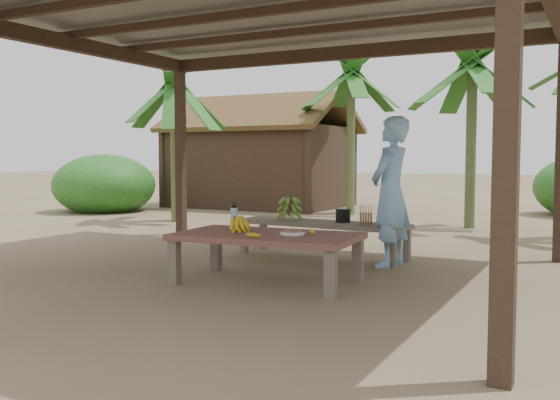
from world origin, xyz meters
The scene contains 17 objects.
ground centered at (0.00, 0.00, 0.00)m, with size 80.00×80.00×0.00m, color brown.
pavilion centered at (-0.01, -0.01, 2.78)m, with size 6.60×5.60×2.95m.
work_table centered at (0.29, -0.44, 0.43)m, with size 1.86×1.12×0.50m.
bench centered at (0.14, 1.28, 0.39)m, with size 2.24×0.75×0.45m.
ripe_banana_bunch centered at (-0.08, -0.43, 0.59)m, with size 0.29×0.24×0.17m, color yellow, non-canonical shape.
plate centered at (0.58, -0.43, 0.52)m, with size 0.25×0.25×0.04m.
loose_banana_front centered at (0.33, -0.76, 0.52)m, with size 0.04×0.15×0.04m, color yellow.
loose_banana_side centered at (0.71, -0.25, 0.52)m, with size 0.04×0.15×0.04m, color yellow.
water_flask centered at (-0.27, -0.15, 0.62)m, with size 0.08×0.08×0.28m.
green_banana_stalk centered at (-0.34, 1.31, 0.62)m, with size 0.29×0.29×0.33m, color #598C2D, non-canonical shape.
cooking_pot centered at (0.39, 1.35, 0.53)m, with size 0.18×0.18×0.16m, color black.
skewer_rack centered at (0.75, 1.19, 0.57)m, with size 0.18×0.08×0.24m, color #A57F47, non-canonical shape.
woman centered at (1.10, 1.03, 0.86)m, with size 0.63×0.41×1.73m, color #75A9DD.
hut centered at (-4.50, 8.00, 1.10)m, with size 4.40×3.43×2.85m.
banana_plant_n centered at (1.16, 5.44, 2.64)m, with size 1.80×1.80×3.13m.
banana_plant_nw centered at (-1.66, 6.89, 2.82)m, with size 1.80×1.80×3.32m.
banana_plant_w centered at (-4.13, 3.90, 2.38)m, with size 1.80×1.80×2.87m.
Camera 1 is at (3.28, -5.86, 1.27)m, focal length 40.00 mm.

